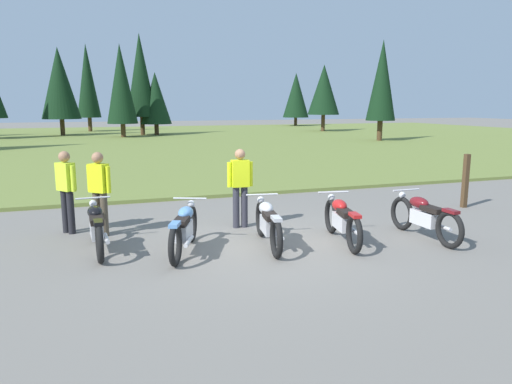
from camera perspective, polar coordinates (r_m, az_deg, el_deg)
ground_plane at (r=8.97m, az=1.27°, el=-6.32°), size 140.00×140.00×0.00m
grass_moorland at (r=34.98m, az=-14.29°, el=5.90°), size 80.00×44.00×0.10m
forest_treeline at (r=40.35m, az=-20.74°, el=11.80°), size 40.96×27.17×8.26m
motorcycle_black at (r=8.95m, az=-18.44°, el=-3.98°), size 0.62×2.10×0.88m
motorcycle_sky_blue at (r=8.50m, az=-8.53°, el=-4.31°), size 0.97×1.98×0.88m
motorcycle_silver at (r=8.79m, az=1.43°, el=-3.70°), size 0.62×2.09×0.88m
motorcycle_red at (r=9.18m, az=10.18°, el=-3.27°), size 0.68×2.08×0.88m
motorcycle_maroon at (r=9.86m, az=19.35°, el=-2.74°), size 0.62×2.10×0.88m
rider_with_back_turned at (r=9.88m, az=-18.14°, el=0.37°), size 0.44×0.40×1.67m
rider_checking_bike at (r=10.31m, az=-21.63°, el=0.55°), size 0.40×0.45×1.67m
rider_in_hivis_vest at (r=10.04m, az=-1.90°, el=1.03°), size 0.55×0.24×1.67m
trail_marker_post at (r=13.18m, az=23.65°, el=1.22°), size 0.12×0.12×1.36m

